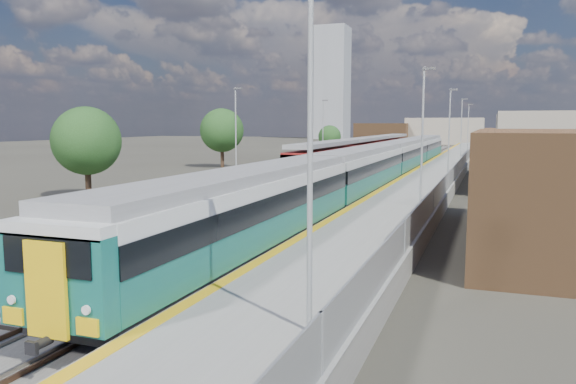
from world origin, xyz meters
The scene contains 11 objects.
ground centered at (0.00, 50.00, 0.00)m, with size 320.00×320.00×0.00m, color #47443A.
ballast_bed centered at (-2.25, 52.50, 0.03)m, with size 10.50×155.00×0.06m, color #565451.
tracks centered at (-1.65, 54.18, 0.11)m, with size 8.96×160.00×0.17m.
platform_right centered at (5.28, 52.49, 0.54)m, with size 4.70×155.00×8.52m.
platform_left centered at (-9.05, 52.49, 0.52)m, with size 4.30×155.00×8.52m.
buildings centered at (-18.12, 138.60, 10.70)m, with size 72.00×185.50×40.00m.
green_train centered at (1.50, 39.58, 2.21)m, with size 2.85×79.39×3.14m.
red_train centered at (-5.50, 64.43, 2.10)m, with size 2.82×57.11×3.55m.
tree_a centered at (-17.57, 24.26, 4.24)m, with size 4.97×4.97×6.74m.
tree_b centered at (-21.66, 54.26, 4.66)m, with size 5.46×5.46×7.39m.
tree_c centered at (-15.84, 83.19, 3.28)m, with size 3.86×3.86×5.23m.
Camera 1 is at (10.17, -9.19, 5.50)m, focal length 35.00 mm.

